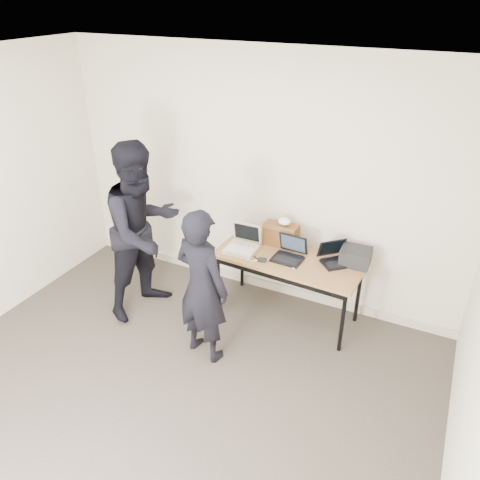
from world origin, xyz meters
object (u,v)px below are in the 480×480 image
Objects in this scene: laptop_center at (289,253)px; leather_satchel at (281,234)px; laptop_right at (335,258)px; equipment_box at (356,257)px; person_observer at (143,230)px; person_typist at (202,287)px; laptop_beige at (243,245)px; desk at (288,263)px.

laptop_center is 0.29m from leather_satchel.
laptop_center is 0.46m from laptop_right.
equipment_box is 2.17m from person_observer.
laptop_center is 0.65m from equipment_box.
person_observer is at bearing -150.44° from leather_satchel.
laptop_beige is at bearing -78.64° from person_typist.
person_observer is (-0.93, -0.44, 0.17)m from laptop_beige.
desk is at bearing -96.56° from laptop_center.
laptop_right is 1.39× the size of equipment_box.
laptop_beige is 0.81× the size of laptop_right.
laptop_center is at bearing 4.67° from laptop_beige.
laptop_right reaches higher than desk.
person_typist is 1.02m from person_observer.
laptop_beige reaches higher than leather_satchel.
desk is 1.53m from person_observer.
desk is 4.67× the size of laptop_beige.
equipment_box is 0.15× the size of person_observer.
leather_satchel is (-0.18, 0.23, 0.19)m from desk.
equipment_box is (0.19, 0.05, 0.04)m from laptop_right.
equipment_box is at bearing 10.25° from laptop_beige.
laptop_right is 1.39m from person_typist.
desk is 0.34m from leather_satchel.
equipment_box is (0.63, 0.18, 0.03)m from laptop_center.
leather_satchel is 1.44m from person_observer.
leather_satchel reaches higher than equipment_box.
laptop_right is (0.44, 0.14, 0.11)m from desk.
laptop_right is 1.98m from person_observer.
desk is at bearing -51.81° from leather_satchel.
laptop_center reaches higher than desk.
person_observer is (-1.25, -0.71, 0.10)m from leather_satchel.
leather_satchel is 0.19× the size of person_observer.
equipment_box is at bearing -57.14° from person_observer.
person_observer is at bearing -161.91° from equipment_box.
laptop_center is (0.00, 0.01, 0.11)m from desk.
leather_satchel is (0.32, 0.27, 0.08)m from laptop_beige.
person_typist reaches higher than laptop_beige.
leather_satchel reaches higher than laptop_center.
person_typist reaches higher than equipment_box.
person_observer reaches higher than leather_satchel.
person_typist is at bearing -175.88° from laptop_right.
leather_satchel is (-0.18, 0.21, 0.07)m from laptop_center.
desk is 5.28× the size of equipment_box.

